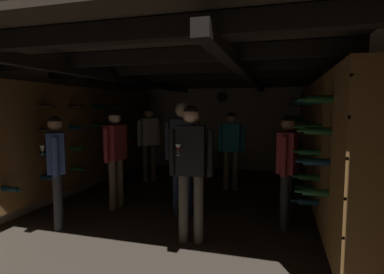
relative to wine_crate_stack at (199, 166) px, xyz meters
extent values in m
plane|color=#473D33|center=(0.27, -1.82, -0.30)|extent=(8.40, 8.40, 0.00)
cube|color=beige|center=(0.27, 1.41, 0.88)|extent=(4.72, 0.06, 2.35)
cube|color=beige|center=(-2.06, -1.82, 0.88)|extent=(0.06, 6.40, 2.35)
cube|color=beige|center=(2.60, -1.82, 0.88)|extent=(0.06, 6.40, 2.35)
cube|color=black|center=(0.27, -1.82, 2.08)|extent=(4.72, 6.52, 0.06)
cube|color=black|center=(0.27, -4.62, 1.96)|extent=(4.60, 0.14, 0.16)
cube|color=black|center=(0.27, -3.50, 1.96)|extent=(4.60, 0.14, 0.16)
cube|color=black|center=(0.27, -2.38, 1.96)|extent=(4.60, 0.14, 0.16)
cube|color=black|center=(0.27, -1.26, 1.96)|extent=(4.60, 0.14, 0.16)
cube|color=black|center=(0.27, -0.14, 1.96)|extent=(4.60, 0.14, 0.16)
cube|color=black|center=(0.27, 0.98, 1.96)|extent=(4.60, 0.14, 0.16)
cube|color=black|center=(-0.76, -1.82, 1.85)|extent=(0.12, 6.40, 0.12)
cube|color=black|center=(1.31, -1.82, 1.85)|extent=(0.12, 6.40, 0.12)
cylinder|color=white|center=(0.28, 1.36, 1.66)|extent=(0.26, 0.02, 0.26)
cylinder|color=#2D2314|center=(0.28, 1.35, 1.66)|extent=(0.28, 0.01, 0.28)
cube|color=black|center=(0.28, 1.34, 1.66)|extent=(0.02, 0.01, 0.09)
cube|color=black|center=(0.28, 1.34, 1.66)|extent=(0.04, 0.01, 0.14)
cube|color=brown|center=(-1.87, -1.67, 0.85)|extent=(0.32, 5.50, 1.80)
cylinder|color=#0F2838|center=(-1.61, -3.74, 0.31)|extent=(0.28, 0.07, 0.07)
cylinder|color=#0F2838|center=(-1.43, -3.74, 0.31)|extent=(0.07, 0.03, 0.03)
cylinder|color=#0F2838|center=(-1.61, -3.06, 0.31)|extent=(0.28, 0.07, 0.07)
cylinder|color=#0F2838|center=(-1.43, -3.06, 0.31)|extent=(0.07, 0.03, 0.03)
cylinder|color=#194723|center=(-1.61, -2.37, 0.31)|extent=(0.28, 0.07, 0.07)
cylinder|color=#194723|center=(-1.43, -2.37, 0.31)|extent=(0.07, 0.03, 0.03)
cylinder|color=#0F2838|center=(-1.61, -3.05, 0.67)|extent=(0.28, 0.07, 0.07)
cylinder|color=#0F2838|center=(-1.43, -3.05, 0.67)|extent=(0.07, 0.03, 0.03)
cylinder|color=#194723|center=(-1.61, -2.37, 0.67)|extent=(0.28, 0.07, 0.07)
cylinder|color=#194723|center=(-1.43, -2.37, 0.67)|extent=(0.07, 0.03, 0.03)
cylinder|color=black|center=(-1.61, -1.68, 0.67)|extent=(0.28, 0.07, 0.07)
cylinder|color=black|center=(-1.43, -1.68, 0.67)|extent=(0.07, 0.03, 0.03)
cylinder|color=black|center=(-1.61, -0.98, 0.67)|extent=(0.28, 0.07, 0.07)
cylinder|color=black|center=(-1.43, -0.98, 0.67)|extent=(0.07, 0.03, 0.03)
cylinder|color=#143819|center=(-1.61, -0.31, 0.67)|extent=(0.28, 0.07, 0.07)
cylinder|color=#143819|center=(-1.43, -0.31, 0.67)|extent=(0.07, 0.03, 0.03)
cylinder|color=#143819|center=(-1.61, 0.39, 0.67)|extent=(0.28, 0.07, 0.07)
cylinder|color=#143819|center=(-1.43, 0.39, 0.67)|extent=(0.07, 0.03, 0.03)
cylinder|color=black|center=(-1.61, -3.05, 1.03)|extent=(0.28, 0.07, 0.07)
cylinder|color=black|center=(-1.43, -3.05, 1.03)|extent=(0.07, 0.03, 0.03)
cylinder|color=#0F2838|center=(-1.61, -2.37, 1.03)|extent=(0.28, 0.07, 0.07)
cylinder|color=#0F2838|center=(-1.43, -2.37, 1.03)|extent=(0.07, 0.03, 0.03)
cylinder|color=#143819|center=(-1.61, -1.67, 1.03)|extent=(0.28, 0.07, 0.07)
cylinder|color=#143819|center=(-1.43, -1.67, 1.03)|extent=(0.07, 0.03, 0.03)
cylinder|color=#143819|center=(-1.61, -0.31, 1.03)|extent=(0.28, 0.07, 0.07)
cylinder|color=#143819|center=(-1.43, -0.31, 1.03)|extent=(0.07, 0.03, 0.03)
cylinder|color=#0F2838|center=(-1.61, 0.40, 1.03)|extent=(0.28, 0.07, 0.07)
cylinder|color=#0F2838|center=(-1.43, 0.40, 1.03)|extent=(0.07, 0.03, 0.03)
cylinder|color=black|center=(-1.61, -3.05, 1.39)|extent=(0.28, 0.07, 0.07)
cylinder|color=black|center=(-1.43, -3.05, 1.39)|extent=(0.07, 0.03, 0.03)
cylinder|color=black|center=(-1.61, -2.37, 1.39)|extent=(0.28, 0.07, 0.07)
cylinder|color=black|center=(-1.43, -2.37, 1.39)|extent=(0.07, 0.03, 0.03)
cylinder|color=#0F2838|center=(-1.61, -1.68, 1.39)|extent=(0.28, 0.07, 0.07)
cylinder|color=#0F2838|center=(-1.43, -1.68, 1.39)|extent=(0.07, 0.03, 0.03)
cylinder|color=#194723|center=(-1.61, -0.99, 1.39)|extent=(0.28, 0.07, 0.07)
cylinder|color=#194723|center=(-1.43, -0.99, 1.39)|extent=(0.07, 0.03, 0.03)
cylinder|color=black|center=(-1.61, -0.29, 1.39)|extent=(0.28, 0.07, 0.07)
cylinder|color=black|center=(-1.43, -0.29, 1.39)|extent=(0.07, 0.03, 0.03)
cube|color=brown|center=(-1.72, -1.67, 0.13)|extent=(0.02, 5.50, 0.02)
cube|color=brown|center=(-1.72, -1.67, 0.49)|extent=(0.02, 5.50, 0.02)
cube|color=brown|center=(-1.72, -1.67, 0.85)|extent=(0.02, 5.50, 0.02)
cube|color=brown|center=(-1.72, -1.67, 1.21)|extent=(0.02, 5.50, 0.02)
cube|color=brown|center=(-1.72, -1.67, 1.57)|extent=(0.02, 5.50, 0.02)
cube|color=brown|center=(2.41, -1.67, 0.85)|extent=(0.32, 5.50, 1.80)
cylinder|color=#0F2838|center=(2.15, -3.05, 0.25)|extent=(0.28, 0.07, 0.07)
cylinder|color=#0F2838|center=(1.98, -3.05, 0.25)|extent=(0.07, 0.03, 0.03)
cylinder|color=#143819|center=(2.15, -2.35, 0.25)|extent=(0.28, 0.07, 0.07)
cylinder|color=#143819|center=(1.98, -2.35, 0.25)|extent=(0.07, 0.03, 0.03)
cylinder|color=#0F2838|center=(2.15, -1.00, 0.25)|extent=(0.28, 0.07, 0.07)
cylinder|color=#0F2838|center=(1.98, -1.00, 0.25)|extent=(0.07, 0.03, 0.03)
cylinder|color=black|center=(2.15, -0.31, 0.25)|extent=(0.28, 0.07, 0.07)
cylinder|color=black|center=(1.98, -0.31, 0.25)|extent=(0.07, 0.03, 0.03)
cylinder|color=#194723|center=(2.15, -3.72, 0.55)|extent=(0.28, 0.07, 0.07)
cylinder|color=#194723|center=(1.98, -3.72, 0.55)|extent=(0.07, 0.03, 0.03)
cylinder|color=#143819|center=(2.15, -3.04, 0.55)|extent=(0.28, 0.07, 0.07)
cylinder|color=#143819|center=(1.98, -3.04, 0.55)|extent=(0.07, 0.03, 0.03)
cylinder|color=#143819|center=(2.15, -1.67, 0.55)|extent=(0.28, 0.07, 0.07)
cylinder|color=#143819|center=(1.98, -1.67, 0.55)|extent=(0.07, 0.03, 0.03)
cylinder|color=#194723|center=(2.15, -0.29, 0.55)|extent=(0.28, 0.07, 0.07)
cylinder|color=#194723|center=(1.98, -0.29, 0.55)|extent=(0.07, 0.03, 0.03)
cylinder|color=#194723|center=(2.15, 0.37, 0.55)|extent=(0.28, 0.07, 0.07)
cylinder|color=#194723|center=(1.98, 0.37, 0.55)|extent=(0.07, 0.03, 0.03)
cylinder|color=#0F2838|center=(2.15, -3.73, 0.85)|extent=(0.28, 0.07, 0.07)
cylinder|color=#0F2838|center=(1.98, -3.73, 0.85)|extent=(0.07, 0.03, 0.03)
cylinder|color=#194723|center=(2.15, -3.04, 0.85)|extent=(0.28, 0.07, 0.07)
cylinder|color=#194723|center=(1.98, -3.04, 0.85)|extent=(0.07, 0.03, 0.03)
cylinder|color=black|center=(2.15, -0.99, 0.85)|extent=(0.28, 0.07, 0.07)
cylinder|color=black|center=(1.98, -0.99, 0.85)|extent=(0.07, 0.03, 0.03)
cylinder|color=black|center=(2.15, 0.39, 0.85)|extent=(0.28, 0.07, 0.07)
cylinder|color=black|center=(1.98, 0.39, 0.85)|extent=(0.07, 0.03, 0.03)
cylinder|color=#143819|center=(2.15, -3.74, 1.15)|extent=(0.28, 0.07, 0.07)
cylinder|color=#143819|center=(1.98, -3.74, 1.15)|extent=(0.07, 0.03, 0.03)
cylinder|color=#143819|center=(2.15, -3.06, 1.15)|extent=(0.28, 0.07, 0.07)
cylinder|color=#143819|center=(1.98, -3.06, 1.15)|extent=(0.07, 0.03, 0.03)
cylinder|color=black|center=(2.15, -2.37, 1.15)|extent=(0.28, 0.07, 0.07)
cylinder|color=black|center=(1.98, -2.37, 1.15)|extent=(0.07, 0.03, 0.03)
cylinder|color=#143819|center=(2.15, -1.66, 1.15)|extent=(0.28, 0.07, 0.07)
cylinder|color=#143819|center=(1.98, -1.66, 1.15)|extent=(0.07, 0.03, 0.03)
cylinder|color=#0F2838|center=(2.15, -0.97, 1.15)|extent=(0.28, 0.07, 0.07)
cylinder|color=#0F2838|center=(1.98, -0.97, 1.15)|extent=(0.07, 0.03, 0.03)
cylinder|color=#0F2838|center=(2.15, 0.37, 1.15)|extent=(0.28, 0.07, 0.07)
cylinder|color=#0F2838|center=(1.98, 0.37, 1.15)|extent=(0.07, 0.03, 0.03)
cylinder|color=#143819|center=(2.15, -3.75, 1.45)|extent=(0.28, 0.07, 0.07)
cylinder|color=#143819|center=(1.98, -3.75, 1.45)|extent=(0.07, 0.03, 0.03)
cylinder|color=#0F2838|center=(2.15, -3.06, 1.45)|extent=(0.28, 0.07, 0.07)
cylinder|color=#0F2838|center=(1.98, -3.06, 1.45)|extent=(0.07, 0.03, 0.03)
cylinder|color=#194723|center=(2.15, -1.68, 1.45)|extent=(0.28, 0.07, 0.07)
cylinder|color=#194723|center=(1.98, -1.68, 1.45)|extent=(0.07, 0.03, 0.03)
cylinder|color=#0F2838|center=(2.15, -0.97, 1.45)|extent=(0.28, 0.07, 0.07)
cylinder|color=#0F2838|center=(1.98, -0.97, 1.45)|extent=(0.07, 0.03, 0.03)
cylinder|color=#194723|center=(2.15, -0.29, 1.45)|extent=(0.28, 0.07, 0.07)
cylinder|color=#194723|center=(1.98, -0.29, 1.45)|extent=(0.07, 0.03, 0.03)
cylinder|color=black|center=(2.15, 0.38, 1.45)|extent=(0.28, 0.07, 0.07)
cylinder|color=black|center=(1.98, 0.38, 1.45)|extent=(0.07, 0.03, 0.03)
cube|color=brown|center=(2.26, -1.67, 0.10)|extent=(0.02, 5.50, 0.02)
cube|color=brown|center=(2.26, -1.67, 0.40)|extent=(0.02, 5.50, 0.02)
cube|color=brown|center=(2.26, -1.67, 0.70)|extent=(0.02, 5.50, 0.02)
cube|color=brown|center=(2.26, -1.67, 1.00)|extent=(0.02, 5.50, 0.02)
cube|color=brown|center=(2.26, -1.67, 1.30)|extent=(0.02, 5.50, 0.02)
cube|color=brown|center=(2.26, -1.67, 1.60)|extent=(0.02, 5.50, 0.02)
cube|color=brown|center=(0.00, 0.00, -0.15)|extent=(0.52, 0.34, 0.30)
cube|color=beige|center=(0.00, -0.17, -0.15)|extent=(0.31, 0.01, 0.13)
cube|color=brown|center=(0.00, 0.00, 0.15)|extent=(0.52, 0.34, 0.30)
cube|color=beige|center=(0.00, -0.17, 0.15)|extent=(0.31, 0.01, 0.13)
cylinder|color=#0F2838|center=(0.12, 0.02, 0.41)|extent=(0.08, 0.08, 0.22)
cone|color=#0F2838|center=(0.12, 0.02, 0.53)|extent=(0.08, 0.08, 0.03)
cylinder|color=#0F2838|center=(0.12, 0.02, 0.59)|extent=(0.03, 0.03, 0.08)
cylinder|color=maroon|center=(0.12, 0.02, 0.64)|extent=(0.03, 0.03, 0.02)
cube|color=silver|center=(0.12, -0.02, 0.40)|extent=(0.06, 0.00, 0.10)
cylinder|color=#232D4C|center=(0.43, -2.35, 0.14)|extent=(0.12, 0.12, 0.88)
cylinder|color=#232D4C|center=(0.25, -2.39, 0.14)|extent=(0.12, 0.12, 0.88)
cube|color=#232838|center=(0.34, -2.37, 0.89)|extent=(0.37, 0.27, 0.62)
cylinder|color=#232838|center=(0.57, -2.33, 0.86)|extent=(0.08, 0.08, 0.59)
cylinder|color=#232838|center=(0.11, -2.41, 0.86)|extent=(0.08, 0.08, 0.59)
sphere|color=#D6A884|center=(0.34, -2.37, 1.33)|extent=(0.21, 0.21, 0.21)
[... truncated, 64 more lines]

